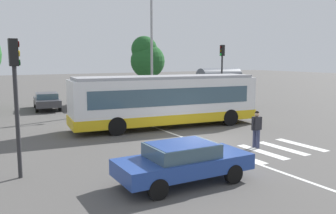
{
  "coord_description": "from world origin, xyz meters",
  "views": [
    {
      "loc": [
        -10.01,
        -13.95,
        4.08
      ],
      "look_at": [
        0.16,
        3.54,
        1.3
      ],
      "focal_mm": 37.96,
      "sensor_mm": 36.0,
      "label": 1
    }
  ],
  "objects": [
    {
      "name": "traffic_light_far_corner",
      "position": [
        8.71,
        9.35,
        3.44
      ],
      "size": [
        0.33,
        0.32,
        5.17
      ],
      "color": "#28282B",
      "rests_on": "ground_plane"
    },
    {
      "name": "background_tree_right",
      "position": [
        6.7,
        19.2,
        4.14
      ],
      "size": [
        3.54,
        3.54,
        6.36
      ],
      "color": "brown",
      "rests_on": "ground_plane"
    },
    {
      "name": "parked_car_charcoal",
      "position": [
        -4.23,
        15.34,
        0.77
      ],
      "size": [
        2.37,
        4.69,
        1.35
      ],
      "color": "black",
      "rests_on": "ground_plane"
    },
    {
      "name": "foreground_sedan",
      "position": [
        -3.92,
        -4.47,
        0.77
      ],
      "size": [
        4.53,
        1.94,
        1.35
      ],
      "color": "black",
      "rests_on": "ground_plane"
    },
    {
      "name": "traffic_light_near_corner",
      "position": [
        -8.47,
        -1.2,
        3.17
      ],
      "size": [
        0.33,
        0.32,
        4.72
      ],
      "color": "#28282B",
      "rests_on": "ground_plane"
    },
    {
      "name": "lane_center_line",
      "position": [
        -0.25,
        2.0,
        0.0
      ],
      "size": [
        0.16,
        24.0,
        0.01
      ],
      "primitive_type": "cube",
      "color": "silver",
      "rests_on": "ground_plane"
    },
    {
      "name": "parked_car_champagne",
      "position": [
        -1.31,
        14.93,
        0.77
      ],
      "size": [
        2.24,
        4.65,
        1.35
      ],
      "color": "black",
      "rests_on": "ground_plane"
    },
    {
      "name": "pedestrian_crossing_street",
      "position": [
        1.48,
        -2.24,
        0.97
      ],
      "size": [
        0.58,
        0.39,
        1.72
      ],
      "color": "#333856",
      "rests_on": "ground_plane"
    },
    {
      "name": "parked_car_silver",
      "position": [
        1.24,
        15.28,
        0.77
      ],
      "size": [
        2.25,
        4.65,
        1.35
      ],
      "color": "black",
      "rests_on": "ground_plane"
    },
    {
      "name": "crosswalk_painted_stripes",
      "position": [
        0.58,
        -2.9,
        0.0
      ],
      "size": [
        6.78,
        2.83,
        0.01
      ],
      "color": "silver",
      "rests_on": "ground_plane"
    },
    {
      "name": "bus_stop_shelter",
      "position": [
        9.03,
        10.11,
        2.42
      ],
      "size": [
        3.95,
        1.54,
        3.25
      ],
      "color": "#28282B",
      "rests_on": "ground_plane"
    },
    {
      "name": "city_transit_bus",
      "position": [
        0.42,
        4.23,
        1.59
      ],
      "size": [
        11.53,
        3.86,
        3.06
      ],
      "color": "black",
      "rests_on": "ground_plane"
    },
    {
      "name": "ground_plane",
      "position": [
        0.0,
        0.0,
        0.0
      ],
      "size": [
        160.0,
        160.0,
        0.0
      ],
      "primitive_type": "plane",
      "color": "#514F4C"
    },
    {
      "name": "twin_arm_street_lamp",
      "position": [
        3.63,
        12.17,
        5.76
      ],
      "size": [
        5.18,
        0.32,
        9.32
      ],
      "color": "#939399",
      "rests_on": "ground_plane"
    }
  ]
}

